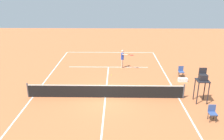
# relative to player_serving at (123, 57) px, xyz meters

# --- Properties ---
(ground_plane) EXTENTS (60.00, 60.00, 0.00)m
(ground_plane) POSITION_rel_player_serving_xyz_m (1.40, 6.56, -1.08)
(ground_plane) COLOR #C66B3D
(court_lines) EXTENTS (10.55, 24.64, 0.01)m
(court_lines) POSITION_rel_player_serving_xyz_m (1.40, 6.56, -1.08)
(court_lines) COLOR white
(court_lines) RESTS_ON ground
(tennis_net) EXTENTS (11.15, 0.10, 1.07)m
(tennis_net) POSITION_rel_player_serving_xyz_m (1.40, 6.56, -0.58)
(tennis_net) COLOR #4C4C51
(tennis_net) RESTS_ON ground
(player_serving) EXTENTS (1.23, 0.90, 1.80)m
(player_serving) POSITION_rel_player_serving_xyz_m (0.00, 0.00, 0.00)
(player_serving) COLOR beige
(player_serving) RESTS_ON ground
(tennis_ball) EXTENTS (0.07, 0.07, 0.07)m
(tennis_ball) POSITION_rel_player_serving_xyz_m (1.07, 2.11, -1.04)
(tennis_ball) COLOR #CCE033
(tennis_ball) RESTS_ON ground
(umpire_chair) EXTENTS (0.80, 0.80, 2.41)m
(umpire_chair) POSITION_rel_player_serving_xyz_m (-5.12, 7.08, 0.53)
(umpire_chair) COLOR #232328
(umpire_chair) RESTS_ON ground
(courtside_chair_near) EXTENTS (0.44, 0.46, 0.95)m
(courtside_chair_near) POSITION_rel_player_serving_xyz_m (-5.00, 9.44, -0.54)
(courtside_chair_near) COLOR #262626
(courtside_chair_near) RESTS_ON ground
(courtside_chair_mid) EXTENTS (0.44, 0.46, 0.95)m
(courtside_chair_mid) POSITION_rel_player_serving_xyz_m (-5.05, 2.34, -0.54)
(courtside_chair_mid) COLOR #262626
(courtside_chair_mid) RESTS_ON ground
(equipment_bag) EXTENTS (0.76, 0.32, 0.30)m
(equipment_bag) POSITION_rel_player_serving_xyz_m (-4.93, 3.45, -0.93)
(equipment_bag) COLOR white
(equipment_bag) RESTS_ON ground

